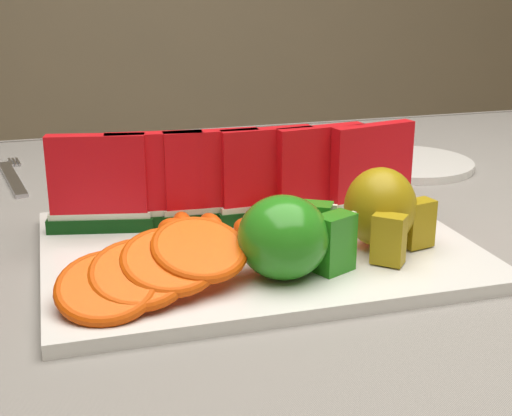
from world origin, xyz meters
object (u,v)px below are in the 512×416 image
(apple_cluster, at_px, (290,237))
(fork, at_px, (13,177))
(platter, at_px, (256,248))
(pear_cluster, at_px, (383,210))
(side_plate, at_px, (408,164))

(apple_cluster, height_order, fork, apple_cluster)
(platter, xyz_separation_m, pear_cluster, (0.11, -0.05, 0.04))
(pear_cluster, height_order, fork, pear_cluster)
(side_plate, bearing_deg, platter, -139.61)
(side_plate, bearing_deg, pear_cluster, -121.88)
(pear_cluster, relative_size, fork, 0.51)
(fork, bearing_deg, side_plate, -10.03)
(platter, xyz_separation_m, apple_cluster, (0.01, -0.08, 0.04))
(apple_cluster, distance_m, pear_cluster, 0.10)
(apple_cluster, bearing_deg, pear_cluster, 16.35)
(fork, bearing_deg, pear_cluster, -48.76)
(apple_cluster, relative_size, side_plate, 0.52)
(platter, height_order, apple_cluster, apple_cluster)
(platter, distance_m, fork, 0.41)
(apple_cluster, height_order, side_plate, apple_cluster)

